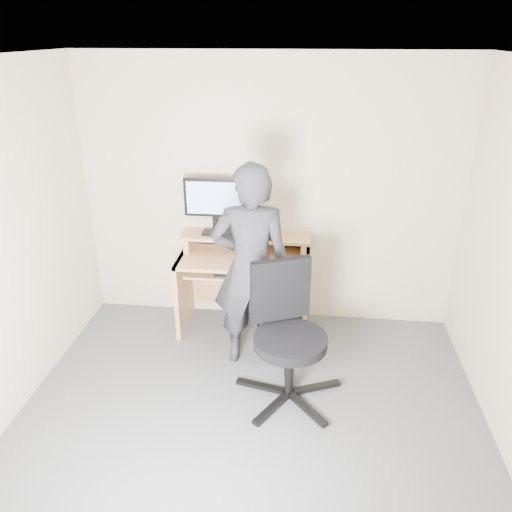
% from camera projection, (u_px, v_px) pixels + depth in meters
% --- Properties ---
extents(ground, '(3.50, 3.50, 0.00)m').
position_uv_depth(ground, '(246.00, 439.00, 3.53)').
color(ground, '#56565B').
rests_on(ground, ground).
extents(back_wall, '(3.50, 0.02, 2.50)m').
position_uv_depth(back_wall, '(269.00, 196.00, 4.60)').
color(back_wall, '#C0B198').
rests_on(back_wall, ground).
extents(ceiling, '(3.50, 3.50, 0.02)m').
position_uv_depth(ceiling, '(242.00, 61.00, 2.50)').
color(ceiling, white).
rests_on(ceiling, back_wall).
extents(desk, '(1.20, 0.60, 0.91)m').
position_uv_depth(desk, '(245.00, 273.00, 4.71)').
color(desk, tan).
rests_on(desk, ground).
extents(monitor, '(0.56, 0.16, 0.53)m').
position_uv_depth(monitor, '(214.00, 201.00, 4.52)').
color(monitor, black).
rests_on(monitor, desk).
extents(external_drive, '(0.07, 0.13, 0.20)m').
position_uv_depth(external_drive, '(229.00, 224.00, 4.60)').
color(external_drive, black).
rests_on(external_drive, desk).
extents(travel_mug, '(0.09, 0.09, 0.17)m').
position_uv_depth(travel_mug, '(264.00, 226.00, 4.58)').
color(travel_mug, '#BCBCC1').
rests_on(travel_mug, desk).
extents(smartphone, '(0.08, 0.14, 0.01)m').
position_uv_depth(smartphone, '(272.00, 238.00, 4.55)').
color(smartphone, black).
rests_on(smartphone, desk).
extents(charger, '(0.05, 0.05, 0.03)m').
position_uv_depth(charger, '(231.00, 235.00, 4.56)').
color(charger, black).
rests_on(charger, desk).
extents(headphones, '(0.17, 0.17, 0.06)m').
position_uv_depth(headphones, '(238.00, 232.00, 4.67)').
color(headphones, silver).
rests_on(headphones, desk).
extents(keyboard, '(0.49, 0.29, 0.03)m').
position_uv_depth(keyboard, '(239.00, 270.00, 4.51)').
color(keyboard, black).
rests_on(keyboard, desk).
extents(mouse, '(0.11, 0.08, 0.04)m').
position_uv_depth(mouse, '(271.00, 261.00, 4.43)').
color(mouse, black).
rests_on(mouse, desk).
extents(office_chair, '(0.84, 0.82, 1.06)m').
position_uv_depth(office_chair, '(287.00, 329.00, 3.77)').
color(office_chair, black).
rests_on(office_chair, ground).
extents(person, '(0.68, 0.48, 1.76)m').
position_uv_depth(person, '(251.00, 268.00, 4.05)').
color(person, black).
rests_on(person, ground).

